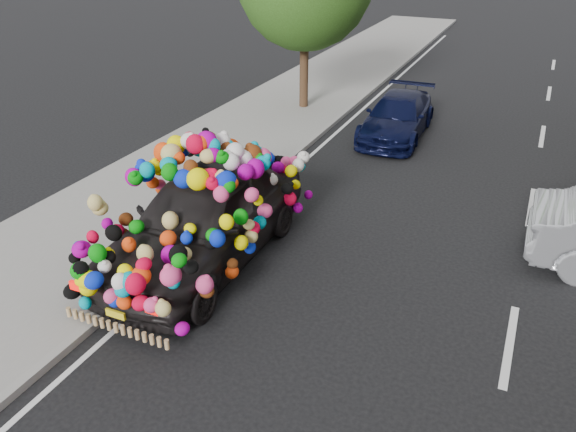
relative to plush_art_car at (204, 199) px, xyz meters
name	(u,v)px	position (x,y,z in m)	size (l,w,h in m)	color
ground	(290,287)	(1.80, -0.22, -1.22)	(100.00, 100.00, 0.00)	black
sidewalk	(95,233)	(-2.50, -0.22, -1.16)	(4.00, 60.00, 0.12)	gray
kerb	(177,254)	(-0.55, -0.22, -1.16)	(0.15, 60.00, 0.13)	gray
lane_markings	(510,345)	(5.40, -0.22, -1.22)	(6.00, 50.00, 0.01)	silver
plush_art_car	(204,199)	(0.00, 0.00, 0.00)	(2.41, 5.25, 2.36)	black
navy_sedan	(397,117)	(1.47, 8.02, -0.64)	(1.65, 4.06, 1.18)	black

